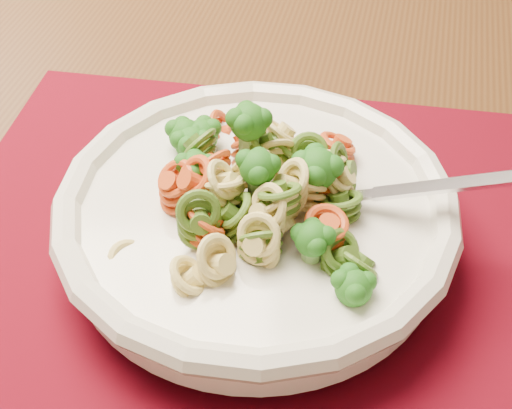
{
  "coord_description": "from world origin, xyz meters",
  "views": [
    {
      "loc": [
        0.5,
        -1.07,
        1.1
      ],
      "look_at": [
        0.51,
        -0.73,
        0.77
      ],
      "focal_mm": 50.0,
      "sensor_mm": 36.0,
      "label": 1
    }
  ],
  "objects": [
    {
      "name": "dining_table",
      "position": [
        0.59,
        -0.64,
        0.62
      ],
      "size": [
        1.39,
        1.07,
        0.73
      ],
      "rotation": [
        0.0,
        0.0,
        -0.24
      ],
      "color": "#492D14",
      "rests_on": "ground"
    },
    {
      "name": "placemat",
      "position": [
        0.51,
        -0.72,
        0.73
      ],
      "size": [
        0.51,
        0.43,
        0.0
      ],
      "primitive_type": "cube",
      "rotation": [
        0.0,
        0.0,
        -0.18
      ],
      "color": "#520310",
      "rests_on": "dining_table"
    },
    {
      "name": "pasta_bowl",
      "position": [
        0.51,
        -0.73,
        0.76
      ],
      "size": [
        0.27,
        0.27,
        0.05
      ],
      "color": "silver",
      "rests_on": "placemat"
    },
    {
      "name": "pasta_broccoli_heap",
      "position": [
        0.51,
        -0.73,
        0.78
      ],
      "size": [
        0.23,
        0.23,
        0.06
      ],
      "primitive_type": null,
      "color": "#E4CC70",
      "rests_on": "pasta_bowl"
    },
    {
      "name": "fork",
      "position": [
        0.56,
        -0.73,
        0.78
      ],
      "size": [
        0.18,
        0.06,
        0.08
      ],
      "primitive_type": null,
      "rotation": [
        0.0,
        -0.35,
        -0.23
      ],
      "color": "silver",
      "rests_on": "pasta_bowl"
    }
  ]
}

